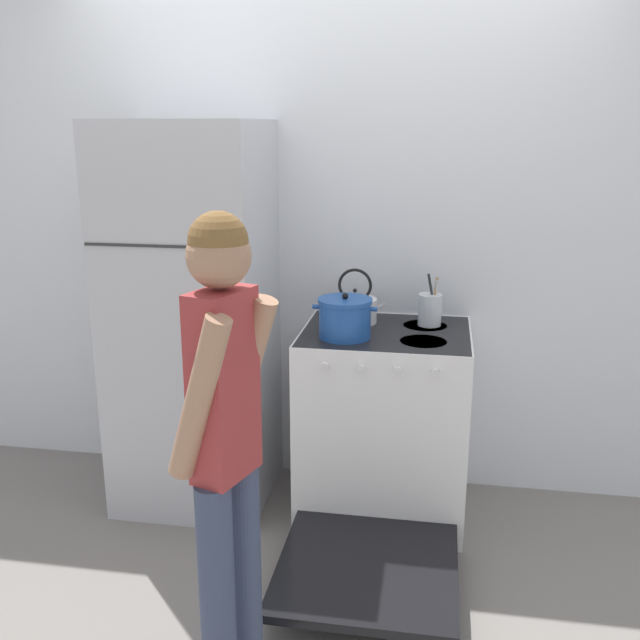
# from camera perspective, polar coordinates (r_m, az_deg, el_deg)

# --- Properties ---
(ground_plane) EXTENTS (14.00, 14.00, 0.00)m
(ground_plane) POSITION_cam_1_polar(r_m,az_deg,el_deg) (3.90, 0.87, -12.08)
(ground_plane) COLOR slate
(wall_back) EXTENTS (10.00, 0.06, 2.55)m
(wall_back) POSITION_cam_1_polar(r_m,az_deg,el_deg) (3.53, 1.03, 6.85)
(wall_back) COLOR silver
(wall_back) RESTS_ON ground_plane
(refrigerator) EXTENTS (0.70, 0.67, 1.82)m
(refrigerator) POSITION_cam_1_polar(r_m,az_deg,el_deg) (3.42, -10.14, 0.08)
(refrigerator) COLOR #B7BABF
(refrigerator) RESTS_ON ground_plane
(stove_range) EXTENTS (0.76, 1.35, 0.90)m
(stove_range) POSITION_cam_1_polar(r_m,az_deg,el_deg) (3.36, 5.06, -8.48)
(stove_range) COLOR white
(stove_range) RESTS_ON ground_plane
(dutch_oven_pot) EXTENTS (0.28, 0.24, 0.20)m
(dutch_oven_pot) POSITION_cam_1_polar(r_m,az_deg,el_deg) (3.11, 2.01, 0.17)
(dutch_oven_pot) COLOR #1E4C9E
(dutch_oven_pot) RESTS_ON stove_range
(tea_kettle) EXTENTS (0.26, 0.21, 0.26)m
(tea_kettle) POSITION_cam_1_polar(r_m,az_deg,el_deg) (3.35, 2.82, 1.09)
(tea_kettle) COLOR silver
(tea_kettle) RESTS_ON stove_range
(utensil_jar) EXTENTS (0.11, 0.11, 0.25)m
(utensil_jar) POSITION_cam_1_polar(r_m,az_deg,el_deg) (3.34, 8.80, 0.87)
(utensil_jar) COLOR silver
(utensil_jar) RESTS_ON stove_range
(person) EXTENTS (0.32, 0.37, 1.57)m
(person) POSITION_cam_1_polar(r_m,az_deg,el_deg) (2.19, -7.57, -9.18)
(person) COLOR #38425B
(person) RESTS_ON ground_plane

